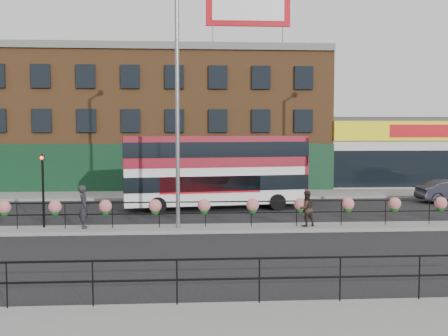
{
  "coord_description": "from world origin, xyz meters",
  "views": [
    {
      "loc": [
        -1.68,
        -22.51,
        4.35
      ],
      "look_at": [
        0.0,
        3.0,
        2.5
      ],
      "focal_mm": 42.0,
      "sensor_mm": 36.0,
      "label": 1
    }
  ],
  "objects": [
    {
      "name": "ground",
      "position": [
        0.0,
        0.0,
        0.0
      ],
      "size": [
        120.0,
        120.0,
        0.0
      ],
      "primitive_type": "plane",
      "color": "black",
      "rests_on": "ground"
    },
    {
      "name": "south_pavement",
      "position": [
        0.0,
        -12.0,
        0.07
      ],
      "size": [
        60.0,
        4.0,
        0.15
      ],
      "primitive_type": "cube",
      "color": "gray",
      "rests_on": "ground"
    },
    {
      "name": "north_pavement",
      "position": [
        0.0,
        12.0,
        0.07
      ],
      "size": [
        60.0,
        4.0,
        0.15
      ],
      "primitive_type": "cube",
      "color": "gray",
      "rests_on": "ground"
    },
    {
      "name": "median",
      "position": [
        0.0,
        0.0,
        0.07
      ],
      "size": [
        60.0,
        1.6,
        0.15
      ],
      "primitive_type": "cube",
      "color": "gray",
      "rests_on": "ground"
    },
    {
      "name": "yellow_line_inner",
      "position": [
        0.0,
        -9.7,
        0.01
      ],
      "size": [
        60.0,
        0.1,
        0.01
      ],
      "primitive_type": "cube",
      "color": "gold",
      "rests_on": "ground"
    },
    {
      "name": "yellow_line_outer",
      "position": [
        0.0,
        -9.88,
        0.01
      ],
      "size": [
        60.0,
        0.1,
        0.01
      ],
      "primitive_type": "cube",
      "color": "gold",
      "rests_on": "ground"
    },
    {
      "name": "brick_building",
      "position": [
        -4.0,
        19.96,
        5.13
      ],
      "size": [
        25.0,
        12.21,
        10.3
      ],
      "color": "brown",
      "rests_on": "ground"
    },
    {
      "name": "supermarket",
      "position": [
        16.0,
        19.9,
        2.65
      ],
      "size": [
        15.0,
        12.25,
        5.3
      ],
      "color": "silver",
      "rests_on": "ground"
    },
    {
      "name": "billboard",
      "position": [
        2.5,
        14.99,
        13.18
      ],
      "size": [
        6.0,
        0.29,
        4.4
      ],
      "color": "red",
      "rests_on": "brick_building"
    },
    {
      "name": "median_railing",
      "position": [
        0.0,
        0.0,
        1.05
      ],
      "size": [
        30.04,
        0.56,
        1.23
      ],
      "color": "black",
      "rests_on": "median"
    },
    {
      "name": "south_railing",
      "position": [
        -2.0,
        -10.1,
        0.96
      ],
      "size": [
        20.04,
        0.05,
        1.12
      ],
      "color": "black",
      "rests_on": "south_pavement"
    },
    {
      "name": "double_decker_bus",
      "position": [
        -0.24,
        6.08,
        2.48
      ],
      "size": [
        10.21,
        3.74,
        4.03
      ],
      "color": "white",
      "rests_on": "ground"
    },
    {
      "name": "pedestrian_a",
      "position": [
        -6.22,
        0.08,
        1.07
      ],
      "size": [
        0.84,
        0.7,
        1.84
      ],
      "primitive_type": "imported",
      "rotation": [
        0.0,
        0.0,
        1.77
      ],
      "color": "#232128",
      "rests_on": "median"
    },
    {
      "name": "pedestrian_b",
      "position": [
        3.4,
        -0.11,
        0.93
      ],
      "size": [
        1.12,
        1.05,
        1.57
      ],
      "primitive_type": "imported",
      "rotation": [
        0.0,
        0.0,
        3.46
      ],
      "color": "#2C211B",
      "rests_on": "median"
    },
    {
      "name": "lamp_column_west",
      "position": [
        -2.19,
        0.17,
        6.73
      ],
      "size": [
        0.4,
        1.95,
        11.11
      ],
      "color": "slate",
      "rests_on": "median"
    },
    {
      "name": "traffic_light_median",
      "position": [
        -8.0,
        0.39,
        2.47
      ],
      "size": [
        0.15,
        0.28,
        3.65
      ],
      "color": "black",
      "rests_on": "median"
    }
  ]
}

